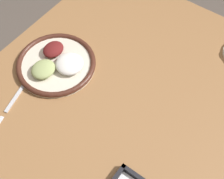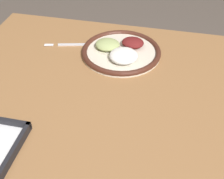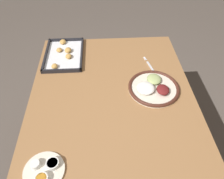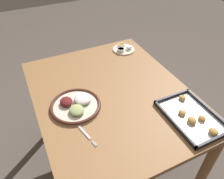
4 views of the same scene
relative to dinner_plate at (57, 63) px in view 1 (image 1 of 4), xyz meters
name	(u,v)px [view 1 (image 1 of 4)]	position (x,y,z in m)	size (l,w,h in m)	color
ground_plane	(113,167)	(-0.03, 0.24, -0.79)	(8.00, 8.00, 0.00)	#564C44
dining_table	(113,109)	(-0.03, 0.24, -0.13)	(1.14, 0.92, 0.77)	olive
dinner_plate	(57,63)	(0.00, 0.00, 0.00)	(0.29, 0.29, 0.05)	beige
fork	(16,97)	(0.19, -0.02, -0.01)	(0.21, 0.06, 0.00)	silver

